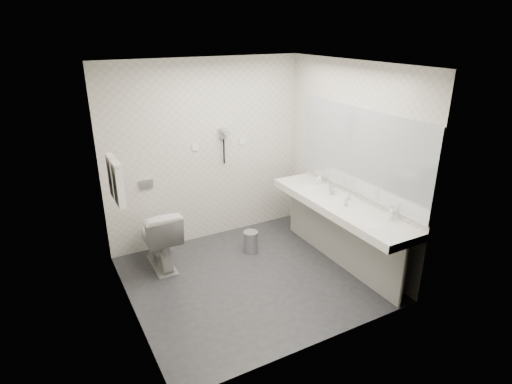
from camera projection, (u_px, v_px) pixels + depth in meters
floor at (251, 278)px, 5.14m from camera, size 2.80×2.80×0.00m
ceiling at (250, 65)px, 4.21m from camera, size 2.80×2.80×0.00m
wall_back at (206, 153)px, 5.74m from camera, size 2.80×0.00×2.80m
wall_front at (322, 228)px, 3.62m from camera, size 2.80×0.00×2.80m
wall_left at (122, 206)px, 4.05m from camera, size 0.00×2.60×2.60m
wall_right at (349, 163)px, 5.30m from camera, size 0.00×2.60×2.60m
vanity_counter at (339, 206)px, 5.18m from camera, size 0.55×2.20×0.10m
vanity_panel at (338, 236)px, 5.35m from camera, size 0.03×2.15×0.75m
vanity_post_near at (403, 276)px, 4.51m from camera, size 0.06×0.06×0.75m
vanity_post_far at (295, 207)px, 6.21m from camera, size 0.06×0.06×0.75m
mirror at (360, 152)px, 5.06m from camera, size 0.02×2.20×1.05m
basin_near at (377, 224)px, 4.64m from camera, size 0.40×0.31×0.05m
basin_far at (309, 187)px, 5.70m from camera, size 0.40×0.31×0.05m
faucet_near at (391, 213)px, 4.69m from camera, size 0.04×0.04×0.15m
faucet_far at (321, 178)px, 5.75m from camera, size 0.04×0.04×0.15m
soap_bottle_a at (348, 196)px, 5.23m from camera, size 0.06×0.06×0.09m
soap_bottle_c at (346, 201)px, 5.04m from camera, size 0.05×0.05×0.13m
glass_left at (332, 190)px, 5.39m from camera, size 0.07×0.07×0.11m
glass_right at (331, 187)px, 5.48m from camera, size 0.07×0.07×0.11m
toilet at (159, 237)px, 5.27m from camera, size 0.47×0.80×0.80m
flush_plate at (146, 184)px, 5.46m from camera, size 0.18×0.02×0.12m
pedal_bin at (251, 242)px, 5.70m from camera, size 0.24×0.24×0.28m
bin_lid at (251, 232)px, 5.64m from camera, size 0.20×0.20×0.02m
towel_rail at (112, 161)px, 4.41m from camera, size 0.02×0.62×0.02m
towel_near at (118, 184)px, 4.38m from camera, size 0.07×0.24×0.48m
towel_far at (113, 176)px, 4.61m from camera, size 0.07×0.24×0.48m
dryer_cradle at (223, 133)px, 5.73m from camera, size 0.10×0.04×0.14m
dryer_barrel at (225, 132)px, 5.66m from camera, size 0.08×0.14×0.08m
dryer_cord at (224, 151)px, 5.81m from camera, size 0.02×0.02×0.35m
switch_plate_a at (195, 147)px, 5.62m from camera, size 0.09×0.02×0.09m
switch_plate_b at (242, 141)px, 5.94m from camera, size 0.09×0.02×0.09m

